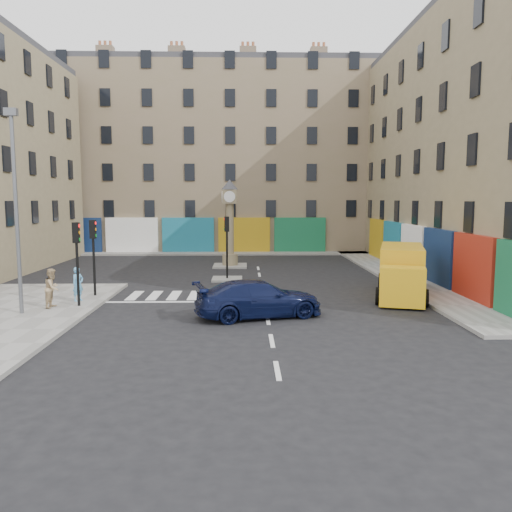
{
  "coord_description": "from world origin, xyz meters",
  "views": [
    {
      "loc": [
        -0.91,
        -21.71,
        4.87
      ],
      "look_at": [
        -0.36,
        3.26,
        2.0
      ],
      "focal_mm": 35.0,
      "sensor_mm": 36.0,
      "label": 1
    }
  ],
  "objects_px": {
    "pedestrian_blue": "(78,284)",
    "traffic_light_left_near": "(77,250)",
    "navy_sedan": "(259,299)",
    "pedestrian_tan": "(52,288)",
    "lamp_post": "(16,201)",
    "yellow_van": "(401,271)",
    "traffic_light_island": "(227,237)",
    "clock_pillar": "(230,217)",
    "traffic_light_left_far": "(93,245)"
  },
  "relations": [
    {
      "from": "traffic_light_left_far",
      "to": "yellow_van",
      "type": "bearing_deg",
      "value": 1.53
    },
    {
      "from": "clock_pillar",
      "to": "traffic_light_left_far",
      "type": "bearing_deg",
      "value": -118.94
    },
    {
      "from": "navy_sedan",
      "to": "yellow_van",
      "type": "relative_size",
      "value": 0.75
    },
    {
      "from": "traffic_light_left_far",
      "to": "traffic_light_island",
      "type": "distance_m",
      "value": 8.3
    },
    {
      "from": "navy_sedan",
      "to": "pedestrian_blue",
      "type": "height_order",
      "value": "pedestrian_blue"
    },
    {
      "from": "traffic_light_left_far",
      "to": "pedestrian_blue",
      "type": "distance_m",
      "value": 2.18
    },
    {
      "from": "lamp_post",
      "to": "traffic_light_island",
      "type": "bearing_deg",
      "value": 48.29
    },
    {
      "from": "traffic_light_island",
      "to": "pedestrian_tan",
      "type": "xyz_separation_m",
      "value": [
        -7.31,
        -8.11,
        -1.58
      ]
    },
    {
      "from": "traffic_light_left_far",
      "to": "yellow_van",
      "type": "distance_m",
      "value": 15.35
    },
    {
      "from": "clock_pillar",
      "to": "navy_sedan",
      "type": "xyz_separation_m",
      "value": [
        1.65,
        -15.43,
        -2.78
      ]
    },
    {
      "from": "yellow_van",
      "to": "traffic_light_left_far",
      "type": "bearing_deg",
      "value": -161.8
    },
    {
      "from": "traffic_light_island",
      "to": "traffic_light_left_far",
      "type": "bearing_deg",
      "value": -139.4
    },
    {
      "from": "lamp_post",
      "to": "pedestrian_tan",
      "type": "bearing_deg",
      "value": 50.94
    },
    {
      "from": "traffic_light_left_near",
      "to": "traffic_light_left_far",
      "type": "relative_size",
      "value": 1.0
    },
    {
      "from": "clock_pillar",
      "to": "pedestrian_tan",
      "type": "relative_size",
      "value": 3.56
    },
    {
      "from": "traffic_light_left_far",
      "to": "traffic_light_island",
      "type": "xyz_separation_m",
      "value": [
        6.3,
        5.4,
        -0.03
      ]
    },
    {
      "from": "traffic_light_island",
      "to": "clock_pillar",
      "type": "xyz_separation_m",
      "value": [
        0.0,
        6.0,
        0.96
      ]
    },
    {
      "from": "yellow_van",
      "to": "pedestrian_blue",
      "type": "bearing_deg",
      "value": -156.98
    },
    {
      "from": "traffic_light_left_near",
      "to": "lamp_post",
      "type": "distance_m",
      "value": 3.21
    },
    {
      "from": "traffic_light_island",
      "to": "clock_pillar",
      "type": "bearing_deg",
      "value": 90.0
    },
    {
      "from": "traffic_light_island",
      "to": "navy_sedan",
      "type": "height_order",
      "value": "traffic_light_island"
    },
    {
      "from": "traffic_light_island",
      "to": "pedestrian_tan",
      "type": "distance_m",
      "value": 11.04
    },
    {
      "from": "yellow_van",
      "to": "pedestrian_blue",
      "type": "relative_size",
      "value": 4.48
    },
    {
      "from": "pedestrian_tan",
      "to": "traffic_light_left_near",
      "type": "bearing_deg",
      "value": -69.3
    },
    {
      "from": "pedestrian_tan",
      "to": "traffic_light_island",
      "type": "bearing_deg",
      "value": -38.3
    },
    {
      "from": "traffic_light_left_far",
      "to": "pedestrian_tan",
      "type": "distance_m",
      "value": 3.31
    },
    {
      "from": "clock_pillar",
      "to": "yellow_van",
      "type": "relative_size",
      "value": 0.86
    },
    {
      "from": "navy_sedan",
      "to": "yellow_van",
      "type": "height_order",
      "value": "yellow_van"
    },
    {
      "from": "clock_pillar",
      "to": "yellow_van",
      "type": "height_order",
      "value": "clock_pillar"
    },
    {
      "from": "traffic_light_left_near",
      "to": "clock_pillar",
      "type": "xyz_separation_m",
      "value": [
        6.3,
        13.8,
        0.93
      ]
    },
    {
      "from": "lamp_post",
      "to": "yellow_van",
      "type": "height_order",
      "value": "lamp_post"
    },
    {
      "from": "lamp_post",
      "to": "clock_pillar",
      "type": "xyz_separation_m",
      "value": [
        8.2,
        15.2,
        -1.24
      ]
    },
    {
      "from": "traffic_light_left_near",
      "to": "traffic_light_island",
      "type": "height_order",
      "value": "traffic_light_left_near"
    },
    {
      "from": "lamp_post",
      "to": "pedestrian_tan",
      "type": "height_order",
      "value": "lamp_post"
    },
    {
      "from": "navy_sedan",
      "to": "pedestrian_tan",
      "type": "bearing_deg",
      "value": 66.11
    },
    {
      "from": "navy_sedan",
      "to": "pedestrian_blue",
      "type": "distance_m",
      "value": 8.75
    },
    {
      "from": "pedestrian_blue",
      "to": "traffic_light_left_near",
      "type": "bearing_deg",
      "value": -126.08
    },
    {
      "from": "pedestrian_blue",
      "to": "pedestrian_tan",
      "type": "distance_m",
      "value": 1.52
    },
    {
      "from": "traffic_light_island",
      "to": "navy_sedan",
      "type": "distance_m",
      "value": 9.75
    },
    {
      "from": "pedestrian_blue",
      "to": "clock_pillar",
      "type": "bearing_deg",
      "value": 7.02
    },
    {
      "from": "traffic_light_left_near",
      "to": "yellow_van",
      "type": "relative_size",
      "value": 0.52
    },
    {
      "from": "traffic_light_left_near",
      "to": "clock_pillar",
      "type": "height_order",
      "value": "clock_pillar"
    },
    {
      "from": "traffic_light_left_far",
      "to": "lamp_post",
      "type": "xyz_separation_m",
      "value": [
        -1.9,
        -3.8,
        2.17
      ]
    },
    {
      "from": "navy_sedan",
      "to": "pedestrian_tan",
      "type": "distance_m",
      "value": 9.06
    },
    {
      "from": "yellow_van",
      "to": "pedestrian_blue",
      "type": "height_order",
      "value": "yellow_van"
    },
    {
      "from": "traffic_light_island",
      "to": "pedestrian_blue",
      "type": "xyz_separation_m",
      "value": [
        -6.67,
        -6.73,
        -1.65
      ]
    },
    {
      "from": "traffic_light_left_near",
      "to": "pedestrian_tan",
      "type": "xyz_separation_m",
      "value": [
        -1.01,
        -0.31,
        -1.61
      ]
    },
    {
      "from": "traffic_light_island",
      "to": "lamp_post",
      "type": "distance_m",
      "value": 12.52
    },
    {
      "from": "yellow_van",
      "to": "pedestrian_tan",
      "type": "height_order",
      "value": "yellow_van"
    },
    {
      "from": "yellow_van",
      "to": "traffic_light_island",
      "type": "bearing_deg",
      "value": 167.6
    }
  ]
}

